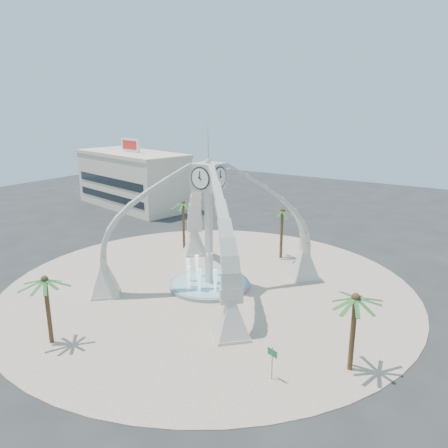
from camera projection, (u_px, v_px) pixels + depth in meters
The scene contains 10 objects.
ground at pixel (209, 286), 43.51m from camera, with size 140.00×140.00×0.00m, color #282828.
plaza at pixel (209, 286), 43.50m from camera, with size 40.00×40.00×0.06m, color #CCB297.
clock_tower at pixel (209, 224), 41.79m from camera, with size 17.94×17.94×16.30m.
fountain at pixel (209, 284), 43.43m from camera, with size 8.00×8.00×3.62m.
building_nw at pixel (132, 179), 76.89m from camera, with size 23.75×13.73×11.90m.
palm_east at pixel (356, 299), 28.44m from camera, with size 4.78×4.78×6.08m.
palm_west at pixel (183, 203), 53.48m from camera, with size 4.06×4.06×6.55m.
palm_north at pixel (282, 211), 50.05m from camera, with size 4.18×4.18×6.47m.
palm_south at pixel (45, 280), 31.86m from camera, with size 3.79×3.79×5.84m.
street_sign at pixel (272, 357), 28.30m from camera, with size 0.85×0.28×2.40m.
Camera 1 is at (23.32, -32.91, 17.51)m, focal length 35.00 mm.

